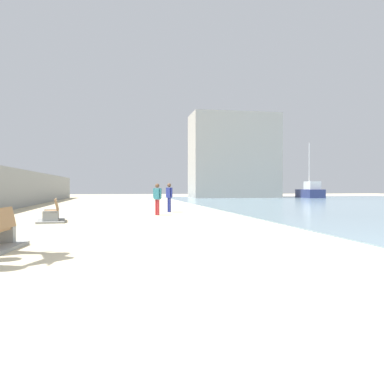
% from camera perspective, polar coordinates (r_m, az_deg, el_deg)
% --- Properties ---
extents(ground_plane, '(120.00, 120.00, 0.00)m').
position_cam_1_polar(ground_plane, '(26.05, -9.76, -2.55)').
color(ground_plane, '#C6B793').
extents(bench_far, '(1.35, 2.22, 0.98)m').
position_cam_1_polar(bench_far, '(18.03, -19.35, -3.27)').
color(bench_far, gray).
rests_on(bench_far, ground).
extents(person_walking, '(0.42, 0.38, 1.67)m').
position_cam_1_polar(person_walking, '(20.99, -4.97, -0.68)').
color(person_walking, '#B22D33').
rests_on(person_walking, ground).
extents(person_standing, '(0.34, 0.45, 1.71)m').
position_cam_1_polar(person_standing, '(23.50, -3.27, -0.47)').
color(person_standing, navy).
rests_on(person_standing, ground).
extents(boat_far_right, '(2.41, 5.02, 7.51)m').
position_cam_1_polar(boat_far_right, '(56.63, 16.51, 0.06)').
color(boat_far_right, navy).
rests_on(boat_far_right, water_bay).
extents(harbor_building, '(12.00, 6.00, 11.61)m').
position_cam_1_polar(harbor_building, '(56.41, 5.96, 5.09)').
color(harbor_building, '#ADAAA3').
rests_on(harbor_building, ground).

